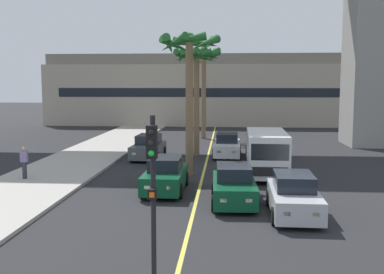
{
  "coord_description": "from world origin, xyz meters",
  "views": [
    {
      "loc": [
        1.24,
        -2.49,
        4.93
      ],
      "look_at": [
        0.0,
        14.0,
        2.99
      ],
      "focal_mm": 43.23,
      "sensor_mm": 36.0,
      "label": 1
    }
  ],
  "objects_px": {
    "car_queue_sixth": "(165,176)",
    "traffic_light_median_near": "(153,180)",
    "car_queue_fifth": "(227,146)",
    "pedestrian_far_along": "(24,162)",
    "palm_tree_far_median": "(196,67)",
    "palm_tree_mid_median": "(204,67)",
    "palm_tree_near_median": "(189,60)",
    "car_queue_second": "(294,196)",
    "car_queue_fourth": "(148,148)",
    "delivery_van": "(267,152)",
    "car_queue_front": "(234,186)",
    "car_queue_third": "(261,146)"
  },
  "relations": [
    {
      "from": "car_queue_third",
      "to": "pedestrian_far_along",
      "type": "distance_m",
      "value": 15.08
    },
    {
      "from": "car_queue_second",
      "to": "car_queue_fifth",
      "type": "relative_size",
      "value": 1.0
    },
    {
      "from": "car_queue_fourth",
      "to": "pedestrian_far_along",
      "type": "xyz_separation_m",
      "value": [
        -5.01,
        -7.45,
        0.28
      ]
    },
    {
      "from": "delivery_van",
      "to": "car_queue_fourth",
      "type": "bearing_deg",
      "value": 144.48
    },
    {
      "from": "traffic_light_median_near",
      "to": "pedestrian_far_along",
      "type": "height_order",
      "value": "traffic_light_median_near"
    },
    {
      "from": "palm_tree_mid_median",
      "to": "pedestrian_far_along",
      "type": "height_order",
      "value": "palm_tree_mid_median"
    },
    {
      "from": "car_queue_second",
      "to": "palm_tree_far_median",
      "type": "height_order",
      "value": "palm_tree_far_median"
    },
    {
      "from": "car_queue_third",
      "to": "delivery_van",
      "type": "xyz_separation_m",
      "value": [
        -0.19,
        -6.27,
        0.57
      ]
    },
    {
      "from": "palm_tree_mid_median",
      "to": "car_queue_second",
      "type": "bearing_deg",
      "value": -79.1
    },
    {
      "from": "palm_tree_far_median",
      "to": "pedestrian_far_along",
      "type": "xyz_separation_m",
      "value": [
        -8.05,
        -8.95,
        -5.01
      ]
    },
    {
      "from": "palm_tree_near_median",
      "to": "pedestrian_far_along",
      "type": "relative_size",
      "value": 4.65
    },
    {
      "from": "delivery_van",
      "to": "pedestrian_far_along",
      "type": "relative_size",
      "value": 3.27
    },
    {
      "from": "car_queue_fifth",
      "to": "car_queue_sixth",
      "type": "bearing_deg",
      "value": -105.49
    },
    {
      "from": "car_queue_front",
      "to": "traffic_light_median_near",
      "type": "relative_size",
      "value": 0.99
    },
    {
      "from": "car_queue_front",
      "to": "palm_tree_near_median",
      "type": "xyz_separation_m",
      "value": [
        -2.28,
        5.66,
        5.41
      ]
    },
    {
      "from": "car_queue_sixth",
      "to": "palm_tree_mid_median",
      "type": "bearing_deg",
      "value": 87.93
    },
    {
      "from": "car_queue_front",
      "to": "pedestrian_far_along",
      "type": "xyz_separation_m",
      "value": [
        -10.41,
        3.39,
        0.28
      ]
    },
    {
      "from": "palm_tree_near_median",
      "to": "palm_tree_mid_median",
      "type": "distance_m",
      "value": 16.41
    },
    {
      "from": "car_queue_fourth",
      "to": "car_queue_fifth",
      "type": "relative_size",
      "value": 1.01
    },
    {
      "from": "car_queue_fourth",
      "to": "palm_tree_mid_median",
      "type": "bearing_deg",
      "value": 74.83
    },
    {
      "from": "car_queue_fourth",
      "to": "delivery_van",
      "type": "height_order",
      "value": "delivery_van"
    },
    {
      "from": "car_queue_fifth",
      "to": "pedestrian_far_along",
      "type": "xyz_separation_m",
      "value": [
        -10.14,
        -8.64,
        0.28
      ]
    },
    {
      "from": "delivery_van",
      "to": "palm_tree_far_median",
      "type": "height_order",
      "value": "palm_tree_far_median"
    },
    {
      "from": "car_queue_front",
      "to": "delivery_van",
      "type": "xyz_separation_m",
      "value": [
        1.81,
        5.7,
        0.57
      ]
    },
    {
      "from": "car_queue_third",
      "to": "car_queue_fourth",
      "type": "bearing_deg",
      "value": -171.36
    },
    {
      "from": "car_queue_sixth",
      "to": "palm_tree_far_median",
      "type": "xyz_separation_m",
      "value": [
        0.73,
        10.47,
        5.29
      ]
    },
    {
      "from": "car_queue_second",
      "to": "palm_tree_near_median",
      "type": "xyz_separation_m",
      "value": [
        -4.49,
        7.28,
        5.41
      ]
    },
    {
      "from": "delivery_van",
      "to": "pedestrian_far_along",
      "type": "xyz_separation_m",
      "value": [
        -12.22,
        -2.31,
        -0.29
      ]
    },
    {
      "from": "delivery_van",
      "to": "palm_tree_near_median",
      "type": "bearing_deg",
      "value": -179.48
    },
    {
      "from": "traffic_light_median_near",
      "to": "car_queue_third",
      "type": "bearing_deg",
      "value": 78.91
    },
    {
      "from": "car_queue_front",
      "to": "palm_tree_mid_median",
      "type": "height_order",
      "value": "palm_tree_mid_median"
    },
    {
      "from": "car_queue_sixth",
      "to": "traffic_light_median_near",
      "type": "distance_m",
      "value": 10.53
    },
    {
      "from": "car_queue_second",
      "to": "pedestrian_far_along",
      "type": "xyz_separation_m",
      "value": [
        -12.62,
        5.01,
        0.28
      ]
    },
    {
      "from": "traffic_light_median_near",
      "to": "car_queue_fifth",
      "type": "bearing_deg",
      "value": 85.16
    },
    {
      "from": "car_queue_fifth",
      "to": "traffic_light_median_near",
      "type": "distance_m",
      "value": 20.61
    },
    {
      "from": "car_queue_third",
      "to": "car_queue_front",
      "type": "bearing_deg",
      "value": -99.48
    },
    {
      "from": "car_queue_third",
      "to": "delivery_van",
      "type": "height_order",
      "value": "delivery_van"
    },
    {
      "from": "car_queue_fifth",
      "to": "palm_tree_mid_median",
      "type": "relative_size",
      "value": 0.51
    },
    {
      "from": "palm_tree_far_median",
      "to": "delivery_van",
      "type": "bearing_deg",
      "value": -57.91
    },
    {
      "from": "palm_tree_near_median",
      "to": "palm_tree_mid_median",
      "type": "relative_size",
      "value": 0.93
    },
    {
      "from": "palm_tree_near_median",
      "to": "car_queue_fifth",
      "type": "bearing_deg",
      "value": 72.45
    },
    {
      "from": "car_queue_fourth",
      "to": "palm_tree_far_median",
      "type": "bearing_deg",
      "value": 26.26
    },
    {
      "from": "car_queue_front",
      "to": "palm_tree_mid_median",
      "type": "xyz_separation_m",
      "value": [
        -2.35,
        22.07,
        5.59
      ]
    },
    {
      "from": "traffic_light_median_near",
      "to": "palm_tree_near_median",
      "type": "height_order",
      "value": "palm_tree_near_median"
    },
    {
      "from": "palm_tree_near_median",
      "to": "pedestrian_far_along",
      "type": "bearing_deg",
      "value": -164.41
    },
    {
      "from": "car_queue_second",
      "to": "palm_tree_near_median",
      "type": "bearing_deg",
      "value": 121.66
    },
    {
      "from": "delivery_van",
      "to": "palm_tree_near_median",
      "type": "distance_m",
      "value": 6.34
    },
    {
      "from": "traffic_light_median_near",
      "to": "palm_tree_near_median",
      "type": "relative_size",
      "value": 0.56
    },
    {
      "from": "car_queue_front",
      "to": "palm_tree_far_median",
      "type": "height_order",
      "value": "palm_tree_far_median"
    },
    {
      "from": "palm_tree_far_median",
      "to": "palm_tree_mid_median",
      "type": "bearing_deg",
      "value": 89.98
    }
  ]
}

